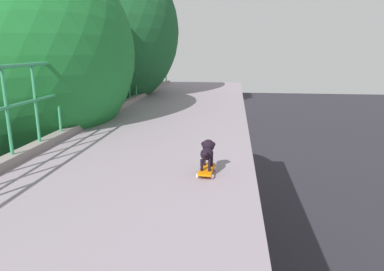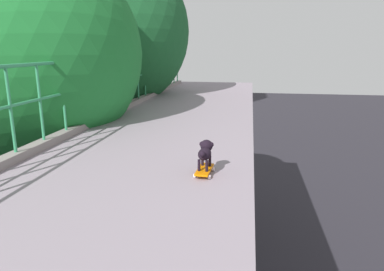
{
  "view_description": "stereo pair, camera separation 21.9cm",
  "coord_description": "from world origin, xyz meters",
  "views": [
    {
      "loc": [
        2.77,
        -1.49,
        7.45
      ],
      "look_at": [
        2.2,
        3.28,
        6.25
      ],
      "focal_mm": 32.63,
      "sensor_mm": 36.0,
      "label": 1
    },
    {
      "loc": [
        2.99,
        -1.46,
        7.45
      ],
      "look_at": [
        2.2,
        3.28,
        6.25
      ],
      "focal_mm": 32.63,
      "sensor_mm": 36.0,
      "label": 2
    }
  ],
  "objects": [
    {
      "name": "roadside_tree_far",
      "position": [
        -1.96,
        10.48,
        8.0
      ],
      "size": [
        5.62,
        5.62,
        10.82
      ],
      "color": "#4B3D23",
      "rests_on": "ground"
    },
    {
      "name": "toy_skateboard",
      "position": [
        2.46,
        2.68,
        5.97
      ],
      "size": [
        0.23,
        0.47,
        0.08
      ],
      "color": "orange",
      "rests_on": "overpass_deck"
    },
    {
      "name": "roadside_tree_mid",
      "position": [
        -2.15,
        5.86,
        7.31
      ],
      "size": [
        5.43,
        5.43,
        9.87
      ],
      "color": "#483E31",
      "rests_on": "ground"
    },
    {
      "name": "small_dog",
      "position": [
        2.46,
        2.73,
        6.2
      ],
      "size": [
        0.19,
        0.42,
        0.34
      ],
      "color": "black",
      "rests_on": "toy_skateboard"
    },
    {
      "name": "car_green_fifth",
      "position": [
        -4.47,
        12.2,
        0.63
      ],
      "size": [
        1.76,
        3.85,
        1.31
      ],
      "color": "#226334",
      "rests_on": "ground"
    },
    {
      "name": "city_bus",
      "position": [
        -8.03,
        25.82,
        1.76
      ],
      "size": [
        2.51,
        10.18,
        3.09
      ],
      "color": "beige",
      "rests_on": "ground"
    }
  ]
}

